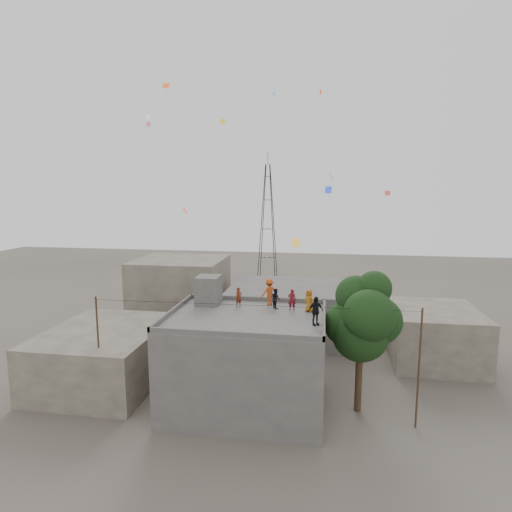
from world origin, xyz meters
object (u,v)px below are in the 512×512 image
Objects in this scene: stair_head_box at (209,290)px; tree at (363,319)px; person_dark_adult at (315,311)px; person_red_adult at (292,300)px; transmission_tower at (268,223)px.

stair_head_box is 0.22× the size of tree.
tree is 3.52m from person_dark_adult.
person_red_adult is 3.38m from person_dark_adult.
tree is 6.22× the size of person_red_adult.
stair_head_box is 1.15× the size of person_dark_adult.
person_red_adult is at bearing -79.93° from transmission_tower.
transmission_tower is at bearing 91.23° from stair_head_box.
person_dark_adult is (7.60, -3.69, -0.13)m from stair_head_box.
stair_head_box reaches higher than person_red_adult.
transmission_tower reaches higher than stair_head_box.
stair_head_box is at bearing 169.26° from tree.
transmission_tower is at bearing 69.29° from person_dark_adult.
stair_head_box is 1.37× the size of person_red_adult.
transmission_tower is 38.79m from person_red_adult.
person_dark_adult is at bearing -25.89° from stair_head_box.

